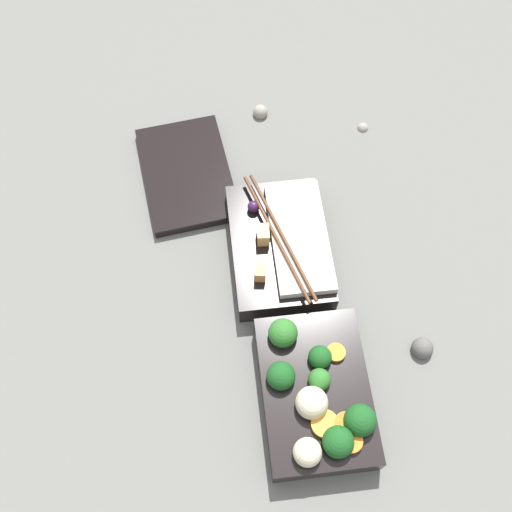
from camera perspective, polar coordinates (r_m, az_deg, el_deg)
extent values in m
plane|color=slate|center=(0.82, 2.68, -6.06)|extent=(3.00, 3.00, 0.00)
cube|color=black|center=(0.77, 5.64, -12.77)|extent=(0.20, 0.13, 0.04)
sphere|color=#19511E|center=(0.73, 7.83, -17.13)|extent=(0.04, 0.04, 0.04)
sphere|color=#19511E|center=(0.76, 6.12, -9.56)|extent=(0.03, 0.03, 0.03)
sphere|color=#2D7028|center=(0.75, 6.06, -11.63)|extent=(0.03, 0.03, 0.03)
sphere|color=#19511E|center=(0.74, 9.88, -15.16)|extent=(0.04, 0.04, 0.04)
sphere|color=#2D7028|center=(0.76, 2.58, -7.34)|extent=(0.04, 0.04, 0.04)
sphere|color=#19511E|center=(0.75, 2.39, -11.33)|extent=(0.04, 0.04, 0.04)
cylinder|color=orange|center=(0.77, 7.62, -9.10)|extent=(0.02, 0.02, 0.01)
cylinder|color=orange|center=(0.75, 8.55, -15.52)|extent=(0.04, 0.04, 0.01)
cylinder|color=orange|center=(0.74, 8.99, -17.02)|extent=(0.04, 0.04, 0.01)
cylinder|color=orange|center=(0.74, 6.57, -15.60)|extent=(0.04, 0.04, 0.01)
sphere|color=beige|center=(0.74, 5.33, -13.75)|extent=(0.04, 0.04, 0.04)
sphere|color=beige|center=(0.73, 5.27, -18.08)|extent=(0.03, 0.03, 0.03)
cube|color=black|center=(0.85, 2.18, 0.81)|extent=(0.20, 0.13, 0.04)
cube|color=silver|center=(0.83, 4.15, 1.84)|extent=(0.17, 0.08, 0.01)
cube|color=#F4A356|center=(0.80, 0.44, -1.55)|extent=(0.02, 0.02, 0.02)
cube|color=#EAB266|center=(0.82, 0.69, 2.04)|extent=(0.02, 0.02, 0.02)
sphere|color=#381942|center=(0.85, -0.24, 4.73)|extent=(0.02, 0.02, 0.02)
cylinder|color=#56331E|center=(0.82, 2.49, 2.03)|extent=(0.21, 0.07, 0.01)
cylinder|color=#56331E|center=(0.82, 2.04, 1.86)|extent=(0.21, 0.07, 0.01)
cube|color=black|center=(0.93, -6.61, 7.79)|extent=(0.21, 0.15, 0.02)
sphere|color=gray|center=(1.00, 10.17, 12.04)|extent=(0.02, 0.02, 0.02)
sphere|color=gray|center=(1.01, 0.42, 13.55)|extent=(0.02, 0.02, 0.02)
sphere|color=#595651|center=(0.83, 15.55, -8.47)|extent=(0.03, 0.03, 0.03)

